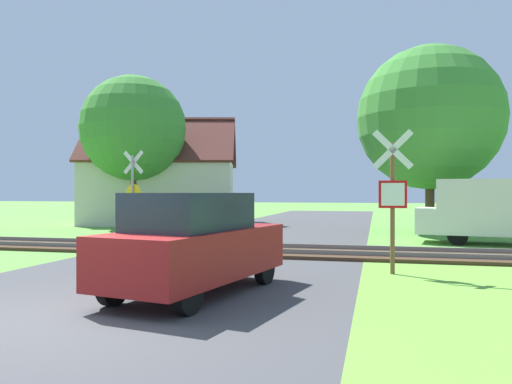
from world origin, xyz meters
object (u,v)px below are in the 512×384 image
object	(u,v)px
tree_right	(430,118)
parked_car	(195,243)
mail_truck	(497,208)
tree_left	(133,128)
crossing_sign_far	(133,190)
stop_sign_near	(393,194)
house	(162,189)

from	to	relation	value
tree_right	parked_car	world-z (taller)	tree_right
mail_truck	parked_car	bearing A→B (deg)	154.30
tree_right	parked_car	size ratio (longest dim) A/B	1.93
tree_left	crossing_sign_far	bearing A→B (deg)	-62.72
tree_right	stop_sign_near	bearing A→B (deg)	-99.32
stop_sign_near	tree_right	world-z (taller)	tree_right
house	parked_car	world-z (taller)	house
crossing_sign_far	parked_car	distance (m)	10.45
crossing_sign_far	tree_left	world-z (taller)	tree_left
house	tree_right	bearing A→B (deg)	-29.22
tree_right	parked_car	distance (m)	16.24
mail_truck	parked_car	size ratio (longest dim) A/B	1.21
house	tree_left	size ratio (longest dim) A/B	1.24
crossing_sign_far	parked_car	size ratio (longest dim) A/B	0.79
stop_sign_near	house	distance (m)	19.88
crossing_sign_far	tree_right	bearing A→B (deg)	37.55
tree_right	mail_truck	xyz separation A→B (m)	(1.75, -4.53, -3.81)
stop_sign_near	parked_car	bearing A→B (deg)	37.78
tree_left	parked_car	xyz separation A→B (m)	(9.20, -15.44, -4.22)
mail_truck	tree_left	bearing A→B (deg)	81.36
crossing_sign_far	mail_truck	distance (m)	12.94
mail_truck	house	bearing A→B (deg)	71.77
mail_truck	tree_right	bearing A→B (deg)	30.14
parked_car	mail_truck	bearing A→B (deg)	66.89
house	mail_truck	world-z (taller)	house
stop_sign_near	tree_right	distance (m)	12.34
house	mail_truck	size ratio (longest dim) A/B	1.90
parked_car	tree_right	bearing A→B (deg)	81.70
stop_sign_near	crossing_sign_far	xyz separation A→B (m)	(-9.16, 5.66, 0.14)
house	parked_car	distance (m)	20.64
crossing_sign_far	tree_right	size ratio (longest dim) A/B	0.41
house	mail_truck	xyz separation A→B (m)	(16.10, -8.30, -0.72)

